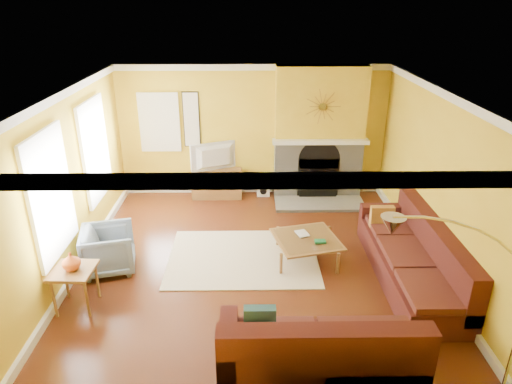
{
  "coord_description": "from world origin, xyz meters",
  "views": [
    {
      "loc": [
        -0.07,
        -6.15,
        3.92
      ],
      "look_at": [
        0.03,
        0.4,
        1.09
      ],
      "focal_mm": 32.0,
      "sensor_mm": 36.0,
      "label": 1
    }
  ],
  "objects_px": {
    "sectional_sofa": "(340,270)",
    "arc_lamp": "(456,325)",
    "media_console": "(217,183)",
    "armchair": "(109,249)",
    "side_table": "(76,288)",
    "coffee_table": "(306,248)"
  },
  "relations": [
    {
      "from": "media_console",
      "to": "arc_lamp",
      "type": "relative_size",
      "value": 0.46
    },
    {
      "from": "armchair",
      "to": "arc_lamp",
      "type": "distance_m",
      "value": 4.96
    },
    {
      "from": "side_table",
      "to": "arc_lamp",
      "type": "bearing_deg",
      "value": -23.05
    },
    {
      "from": "armchair",
      "to": "coffee_table",
      "type": "bearing_deg",
      "value": -98.25
    },
    {
      "from": "sectional_sofa",
      "to": "arc_lamp",
      "type": "xyz_separation_m",
      "value": [
        0.66,
        -1.96,
        0.67
      ]
    },
    {
      "from": "sectional_sofa",
      "to": "armchair",
      "type": "relative_size",
      "value": 4.84
    },
    {
      "from": "media_console",
      "to": "arc_lamp",
      "type": "distance_m",
      "value": 6.18
    },
    {
      "from": "media_console",
      "to": "side_table",
      "type": "bearing_deg",
      "value": -114.0
    },
    {
      "from": "side_table",
      "to": "coffee_table",
      "type": "bearing_deg",
      "value": 20.01
    },
    {
      "from": "sectional_sofa",
      "to": "arc_lamp",
      "type": "height_order",
      "value": "arc_lamp"
    },
    {
      "from": "coffee_table",
      "to": "sectional_sofa",
      "type": "bearing_deg",
      "value": -72.08
    },
    {
      "from": "sectional_sofa",
      "to": "media_console",
      "type": "bearing_deg",
      "value": 118.26
    },
    {
      "from": "side_table",
      "to": "arc_lamp",
      "type": "xyz_separation_m",
      "value": [
        4.25,
        -1.81,
        0.82
      ]
    },
    {
      "from": "sectional_sofa",
      "to": "arc_lamp",
      "type": "bearing_deg",
      "value": -71.3
    },
    {
      "from": "sectional_sofa",
      "to": "media_console",
      "type": "height_order",
      "value": "sectional_sofa"
    },
    {
      "from": "sectional_sofa",
      "to": "coffee_table",
      "type": "xyz_separation_m",
      "value": [
        -0.33,
        1.03,
        -0.26
      ]
    },
    {
      "from": "sectional_sofa",
      "to": "side_table",
      "type": "bearing_deg",
      "value": -177.58
    },
    {
      "from": "media_console",
      "to": "arc_lamp",
      "type": "bearing_deg",
      "value": -64.96
    },
    {
      "from": "coffee_table",
      "to": "armchair",
      "type": "relative_size",
      "value": 1.25
    },
    {
      "from": "media_console",
      "to": "armchair",
      "type": "height_order",
      "value": "armchair"
    },
    {
      "from": "side_table",
      "to": "arc_lamp",
      "type": "relative_size",
      "value": 0.27
    },
    {
      "from": "side_table",
      "to": "media_console",
      "type": "bearing_deg",
      "value": 66.0
    }
  ]
}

